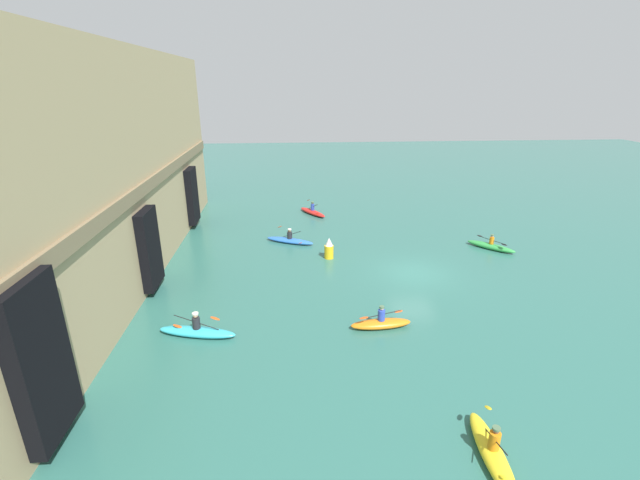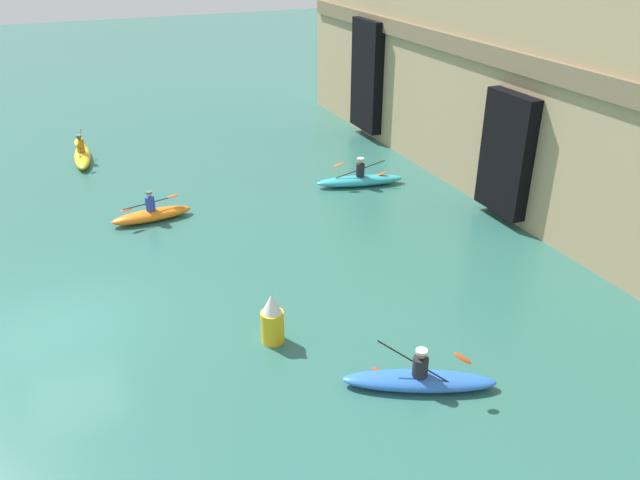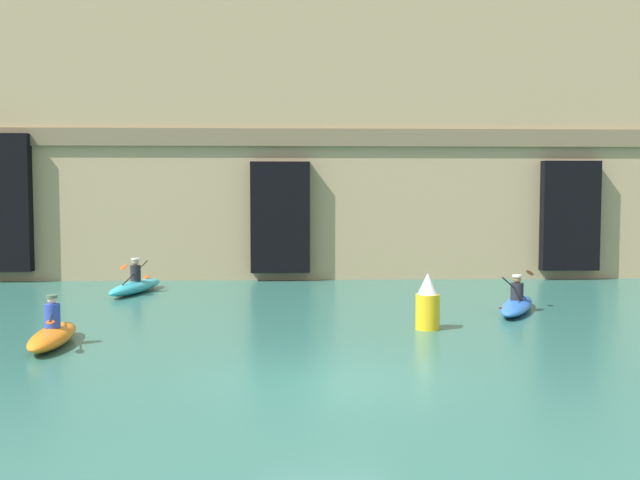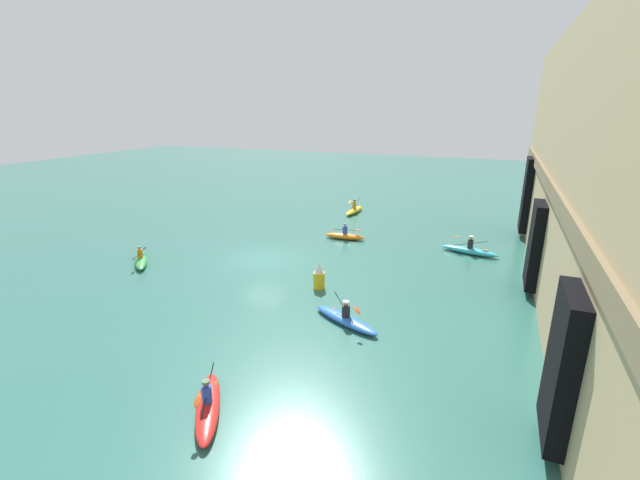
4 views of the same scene
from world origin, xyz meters
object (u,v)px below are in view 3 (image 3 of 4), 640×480
(kayak_cyan, at_px, (136,286))
(marker_buoy, at_px, (428,303))
(kayak_blue, at_px, (517,304))
(kayak_orange, at_px, (53,335))

(kayak_cyan, height_order, marker_buoy, marker_buoy)
(kayak_blue, height_order, marker_buoy, marker_buoy)
(kayak_blue, bearing_deg, marker_buoy, -25.23)
(kayak_orange, bearing_deg, marker_buoy, -83.27)
(kayak_cyan, relative_size, kayak_orange, 1.26)
(kayak_cyan, xyz_separation_m, marker_buoy, (8.56, -6.75, 0.40))
(kayak_cyan, bearing_deg, kayak_orange, -166.85)
(kayak_orange, relative_size, marker_buoy, 2.07)
(marker_buoy, bearing_deg, kayak_blue, 39.69)
(kayak_cyan, xyz_separation_m, kayak_orange, (0.03, -8.32, 0.00))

